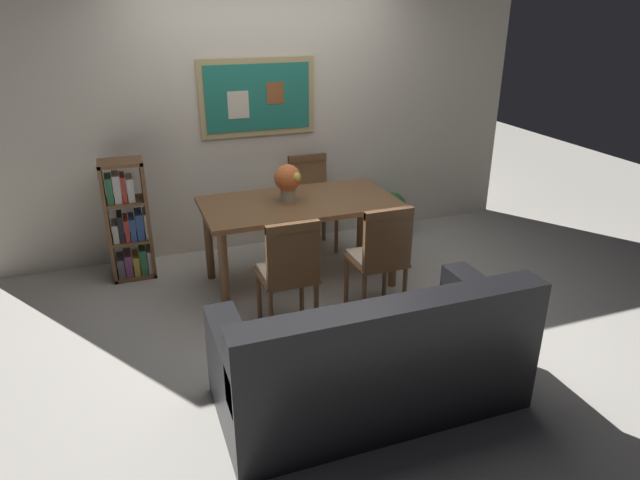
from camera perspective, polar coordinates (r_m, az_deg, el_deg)
ground_plane at (r=4.60m, az=-0.03°, el=-6.71°), size 12.00×12.00×0.00m
wall_back_with_painting at (r=5.50m, az=-5.50°, el=12.68°), size 5.20×0.14×2.60m
dining_table at (r=4.73m, az=-2.09°, el=2.84°), size 1.60×0.84×0.75m
dining_chair_near_right at (r=4.27m, az=6.16°, el=-1.22°), size 0.40×0.41×0.91m
dining_chair_near_left at (r=4.01m, az=-3.11°, el=-2.77°), size 0.40×0.41×0.91m
dining_chair_far_right at (r=5.51m, az=-0.93°, el=4.57°), size 0.40×0.41×0.91m
leather_couch at (r=3.43m, az=5.23°, el=-12.14°), size 1.80×0.84×0.84m
bookshelf at (r=5.18m, az=-18.69°, el=1.49°), size 0.36×0.28×1.05m
potted_ivy at (r=5.95m, az=7.18°, el=2.69°), size 0.30×0.31×0.51m
flower_vase at (r=4.65m, az=-3.24°, el=6.05°), size 0.23×0.22×0.31m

